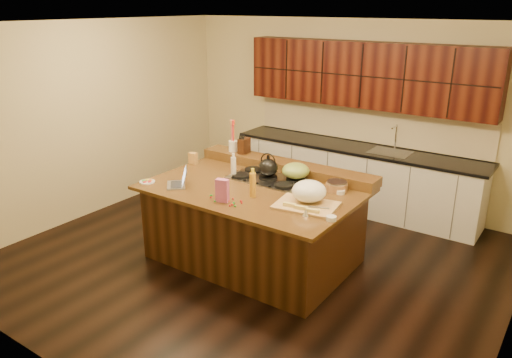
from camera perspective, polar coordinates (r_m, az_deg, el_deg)
The scene contains 36 objects.
room at distance 5.55m, azimuth -0.29°, elevation 3.27°, with size 5.52×5.02×2.72m.
island at distance 5.86m, azimuth -0.28°, elevation -5.08°, with size 2.40×1.60×0.92m.
back_ledge at distance 6.22m, azimuth 3.42°, elevation 1.47°, with size 2.40×0.30×0.12m, color black.
cooktop at distance 5.91m, azimuth 1.38°, elevation 0.08°, with size 0.92×0.52×0.05m.
back_counter at distance 7.39m, azimuth 11.63°, elevation 4.06°, with size 3.70×0.66×2.40m.
kettle at distance 5.87m, azimuth 1.39°, elevation 1.32°, with size 0.23×0.23×0.21m, color black.
green_bowl at distance 5.83m, azimuth 4.56°, elevation 0.96°, with size 0.32×0.32×0.18m, color olive.
laptop at distance 5.77m, azimuth -8.69°, elevation -0.22°, with size 0.37×0.37×0.21m.
oil_bottle at distance 5.35m, azimuth -0.38°, elevation -0.68°, with size 0.07×0.07×0.27m, color #BE8921.
vinegar_bottle at distance 5.96m, azimuth -2.58°, elevation 1.34°, with size 0.06×0.06×0.25m, color silver.
wooden_tray at distance 5.18m, azimuth 6.01°, elevation -1.76°, with size 0.68×0.54×0.25m.
ramekin_a at distance 4.86m, azimuth 8.59°, elevation -4.47°, with size 0.10×0.10×0.04m, color white.
ramekin_b at distance 5.28m, azimuth 6.63°, elevation -2.41°, with size 0.10×0.10×0.04m, color white.
ramekin_c at distance 5.55m, azimuth 9.62°, elevation -1.45°, with size 0.10×0.10×0.04m, color white.
strainer_bowl at distance 5.63m, azimuth 9.21°, elevation -0.89°, with size 0.24×0.24×0.09m, color #996B3F.
kitchen_timer at distance 4.94m, azimuth 5.72°, elevation -3.79°, with size 0.08×0.08×0.07m, color silver.
pink_bag at distance 5.23m, azimuth -3.88°, elevation -1.32°, with size 0.13×0.07×0.25m, color #BE5995.
candy_plate at distance 5.96m, azimuth -12.33°, elevation -0.31°, with size 0.18×0.18×0.01m, color white.
package_box at distance 6.54m, azimuth -7.22°, elevation 2.38°, with size 0.10×0.07×0.15m, color #C38F45.
utensil_crock at distance 6.62m, azimuth -2.63°, elevation 3.79°, with size 0.12×0.12×0.14m, color white.
knife_block at distance 6.51m, azimuth -1.37°, elevation 3.80°, with size 0.10×0.16×0.20m, color black.
gumdrop_0 at distance 5.38m, azimuth -5.16°, elevation -2.09°, with size 0.02×0.02×0.02m, color red.
gumdrop_1 at distance 5.13m, azimuth -2.41°, elevation -3.10°, with size 0.02×0.02×0.02m, color #198C26.
gumdrop_2 at distance 5.26m, azimuth -3.14°, elevation -2.53°, with size 0.02×0.02×0.02m, color red.
gumdrop_3 at distance 5.43m, azimuth -5.10°, elevation -1.86°, with size 0.02×0.02×0.02m, color #198C26.
gumdrop_4 at distance 5.15m, azimuth -3.00°, elevation -3.05°, with size 0.02×0.02×0.02m, color red.
gumdrop_5 at distance 5.27m, azimuth -4.72°, elevation -2.55°, with size 0.02×0.02×0.02m, color #198C26.
gumdrop_6 at distance 5.21m, azimuth -1.66°, elevation -2.72°, with size 0.02×0.02×0.02m, color red.
gumdrop_7 at distance 5.44m, azimuth -3.52°, elevation -1.80°, with size 0.02×0.02×0.02m, color #198C26.
gumdrop_8 at distance 5.48m, azimuth -4.37°, elevation -1.65°, with size 0.02×0.02×0.02m, color red.
gumdrop_9 at distance 5.42m, azimuth -5.22°, elevation -1.90°, with size 0.02×0.02×0.02m, color #198C26.
gumdrop_10 at distance 5.26m, azimuth -1.72°, elevation -2.53°, with size 0.02×0.02×0.02m, color red.
gumdrop_11 at distance 5.19m, azimuth -2.66°, elevation -2.84°, with size 0.02×0.02×0.02m, color #198C26.
gumdrop_12 at distance 5.32m, azimuth -2.64°, elevation -2.26°, with size 0.02×0.02×0.02m, color red.
gumdrop_13 at distance 5.22m, azimuth -2.55°, elevation -2.73°, with size 0.02×0.02×0.02m, color #198C26.
gumdrop_14 at distance 5.17m, azimuth -2.75°, elevation -2.91°, with size 0.02×0.02×0.02m, color red.
Camera 1 is at (3.06, -4.36, 2.90)m, focal length 35.00 mm.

